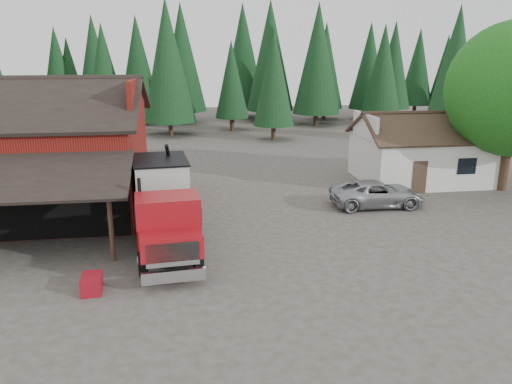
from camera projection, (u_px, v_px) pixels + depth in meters
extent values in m
plane|color=#423E34|center=(254.00, 274.00, 19.44)|extent=(120.00, 120.00, 0.00)
cube|color=maroon|center=(27.00, 164.00, 26.81)|extent=(12.00, 10.00, 5.00)
cube|color=black|center=(1.00, 103.00, 23.47)|extent=(12.80, 5.53, 2.35)
cube|color=black|center=(32.00, 95.00, 28.24)|extent=(12.80, 5.53, 2.35)
cube|color=maroon|center=(136.00, 97.00, 26.66)|extent=(0.25, 7.00, 2.00)
cylinder|color=#382619|center=(111.00, 229.00, 20.31)|extent=(0.20, 0.20, 2.80)
cube|color=silver|center=(421.00, 158.00, 33.15)|extent=(8.00, 6.00, 3.00)
cube|color=#38281E|center=(435.00, 128.00, 31.11)|extent=(8.60, 3.42, 1.80)
cube|color=#38281E|center=(414.00, 121.00, 33.96)|extent=(8.60, 3.42, 1.80)
cube|color=silver|center=(365.00, 126.00, 32.00)|extent=(0.20, 4.20, 1.50)
cube|color=silver|center=(481.00, 123.00, 33.07)|extent=(0.20, 4.20, 1.50)
cube|color=#38281E|center=(420.00, 177.00, 30.21)|extent=(0.90, 0.06, 2.00)
cube|color=black|center=(467.00, 166.00, 30.45)|extent=(1.20, 0.06, 1.00)
cylinder|color=#382619|center=(504.00, 165.00, 30.80)|extent=(0.60, 0.60, 3.20)
sphere|color=#155E16|center=(486.00, 108.00, 30.47)|extent=(4.40, 4.40, 4.40)
cylinder|color=#382619|center=(273.00, 131.00, 48.60)|extent=(0.44, 0.44, 1.60)
cone|color=black|center=(274.00, 78.00, 47.20)|extent=(3.96, 3.96, 9.00)
cylinder|color=#382619|center=(448.00, 134.00, 46.93)|extent=(0.44, 0.44, 1.60)
cone|color=black|center=(455.00, 68.00, 45.26)|extent=(4.84, 4.84, 11.00)
cylinder|color=#382619|center=(171.00, 127.00, 51.07)|extent=(0.44, 0.44, 1.60)
cone|color=black|center=(168.00, 61.00, 49.27)|extent=(5.28, 5.28, 12.00)
cylinder|color=black|center=(143.00, 262.00, 19.23)|extent=(0.46, 1.14, 1.11)
cylinder|color=black|center=(198.00, 257.00, 19.71)|extent=(0.46, 1.14, 1.11)
cylinder|color=black|center=(141.00, 221.00, 23.77)|extent=(0.46, 1.14, 1.11)
cylinder|color=black|center=(185.00, 218.00, 24.25)|extent=(0.46, 1.14, 1.11)
cylinder|color=black|center=(140.00, 212.00, 25.10)|extent=(0.46, 1.14, 1.11)
cylinder|color=black|center=(183.00, 209.00, 25.57)|extent=(0.46, 1.14, 1.11)
cube|color=black|center=(165.00, 223.00, 22.38)|extent=(1.96, 8.77, 0.40)
cube|color=silver|center=(174.00, 276.00, 18.00)|extent=(2.33, 0.41, 0.46)
cube|color=silver|center=(173.00, 254.00, 17.87)|extent=(1.92, 0.29, 0.91)
cube|color=maroon|center=(171.00, 244.00, 18.40)|extent=(2.39, 1.53, 0.86)
cube|color=maroon|center=(168.00, 219.00, 19.48)|extent=(2.59, 1.95, 1.87)
cube|color=black|center=(169.00, 218.00, 18.64)|extent=(2.12, 0.29, 0.91)
cylinder|color=black|center=(140.00, 200.00, 19.95)|extent=(0.15, 0.15, 1.82)
cube|color=black|center=(166.00, 212.00, 20.44)|extent=(2.48, 0.36, 1.62)
cube|color=black|center=(163.00, 207.00, 23.64)|extent=(3.14, 6.09, 0.16)
cube|color=beige|center=(161.00, 177.00, 23.23)|extent=(2.64, 3.55, 1.62)
cone|color=beige|center=(162.00, 198.00, 23.50)|extent=(2.43, 2.43, 0.71)
cube|color=black|center=(160.00, 159.00, 23.00)|extent=(2.75, 3.66, 0.08)
cylinder|color=black|center=(172.00, 171.00, 24.71)|extent=(0.55, 2.24, 3.09)
cube|color=maroon|center=(148.00, 189.00, 25.69)|extent=(0.68, 0.87, 0.46)
cylinder|color=silver|center=(197.00, 239.00, 20.69)|extent=(0.66, 1.06, 0.57)
imported|color=#A0A3A7|center=(377.00, 194.00, 27.76)|extent=(5.23, 2.47, 1.44)
cube|color=maroon|center=(92.00, 284.00, 17.98)|extent=(0.77, 1.15, 0.60)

